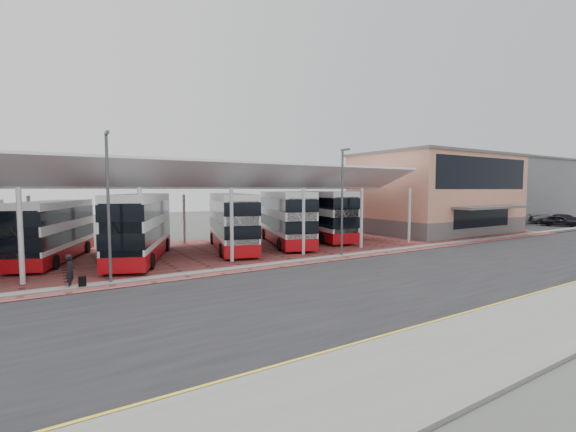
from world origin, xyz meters
The scene contains 23 objects.
ground centered at (0.00, 0.00, 0.00)m, with size 140.00×140.00×0.00m, color #454844.
road centered at (0.00, -1.00, 0.01)m, with size 120.00×14.00×0.02m, color black.
forecourt centered at (2.00, 13.00, 0.03)m, with size 72.00×16.00×0.06m, color brown.
sidewalk centered at (0.00, -9.00, 0.07)m, with size 120.00×4.00×0.14m, color slate.
north_kerb centered at (0.00, 6.20, 0.07)m, with size 120.00×0.80×0.14m, color slate.
carpark_surface centered at (44.00, 10.00, 0.04)m, with size 22.00×10.00×0.08m, color black.
yellow_line_near centered at (0.00, -7.00, 0.03)m, with size 120.00×0.12×0.01m, color gold.
yellow_line_far centered at (0.00, -6.70, 0.03)m, with size 120.00×0.12×0.01m, color gold.
canopy centered at (-6.00, 13.94, 5.80)m, with size 37.00×11.63×7.07m.
terminal centered at (23.00, 13.92, 4.66)m, with size 18.40×14.40×9.25m.
warehouse centered at (48.00, 24.00, 5.15)m, with size 30.50×20.50×10.25m.
lamp_west centered at (-14.00, 6.27, 4.36)m, with size 0.16×0.90×8.07m.
lamp_east centered at (2.00, 6.27, 4.36)m, with size 0.16×0.90×8.07m.
bus_1 centered at (-16.45, 15.46, 2.16)m, with size 5.76×10.42×4.22m.
bus_2 centered at (-11.17, 12.72, 2.39)m, with size 6.65×11.54×4.69m.
bus_3 centered at (-3.75, 13.69, 2.38)m, with size 5.52×11.59×4.66m.
bus_4 centered at (1.71, 14.00, 2.45)m, with size 6.20×11.91×4.81m.
bus_5 centered at (6.56, 15.45, 2.46)m, with size 4.91×12.01×4.83m.
pedestrian centered at (-15.86, 6.43, 0.91)m, with size 0.62×0.41×1.71m, color black.
suitcase centered at (-15.37, 6.00, 0.37)m, with size 0.36×0.26×0.61m, color black.
carpark_car_a centered at (41.84, 8.58, 0.82)m, with size 1.74×4.33×1.48m, color black.
carpark_car_b centered at (44.55, 11.14, 0.77)m, with size 1.93×4.76×1.38m, color #53555B.
carpark_car_c centered at (48.09, 10.50, 0.75)m, with size 1.42×4.06×1.34m, color black.
Camera 1 is at (-16.67, -16.01, 5.10)m, focal length 24.00 mm.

